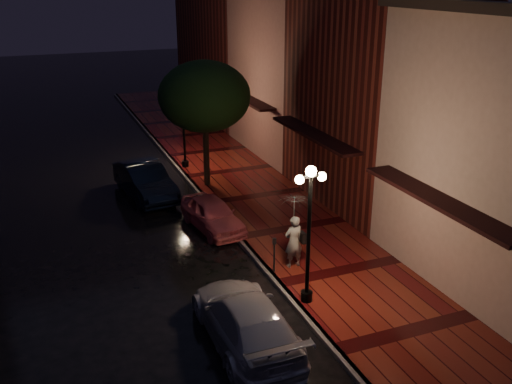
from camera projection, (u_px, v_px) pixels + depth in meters
name	position (u px, v px, depth m)	size (l,w,h in m)	color
ground	(239.00, 240.00, 21.63)	(120.00, 120.00, 0.00)	black
sidewalk	(293.00, 229.00, 22.38)	(4.50, 60.00, 0.15)	#460C0D
curb	(239.00, 238.00, 21.60)	(0.25, 60.00, 0.15)	#595451
storefront_mid	(378.00, 75.00, 23.83)	(5.00, 8.00, 11.00)	#511914
storefront_far	(295.00, 71.00, 31.13)	(5.00, 8.00, 9.00)	#8C5951
storefront_extra	(234.00, 43.00, 39.63)	(5.00, 12.00, 10.00)	#511914
streetlamp_near	(309.00, 227.00, 16.48)	(0.96, 0.36, 4.31)	black
streetlamp_far	(183.00, 120.00, 28.63)	(0.96, 0.36, 4.31)	black
street_tree	(205.00, 99.00, 25.52)	(4.16, 4.16, 5.80)	black
pink_car	(213.00, 214.00, 22.37)	(1.49, 3.72, 1.27)	#D1565F
navy_car	(145.00, 180.00, 25.63)	(1.64, 4.70, 1.55)	black
silver_car	(246.00, 320.00, 15.35)	(2.01, 4.95, 1.44)	#B0AFB7
woman_with_umbrella	(294.00, 220.00, 18.81)	(1.07, 1.09, 2.57)	white
parking_meter	(274.00, 252.00, 18.77)	(0.13, 0.11, 1.23)	black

